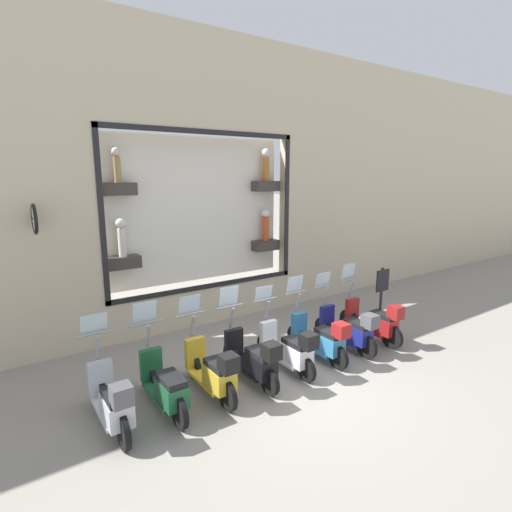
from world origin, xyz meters
name	(u,v)px	position (x,y,z in m)	size (l,w,h in m)	color
ground_plane	(293,376)	(0.00, 0.00, 0.00)	(120.00, 120.00, 0.00)	gray
building_facade	(202,182)	(3.60, 0.00, 3.62)	(1.21, 36.00, 7.14)	beige
scooter_red_0	(375,321)	(0.24, -2.62, 0.49)	(1.81, 0.61, 1.69)	black
scooter_navy_1	(350,330)	(0.23, -1.78, 0.47)	(1.80, 0.61, 1.58)	black
scooter_teal_2	(321,339)	(0.23, -0.94, 0.47)	(1.80, 0.60, 1.62)	black
scooter_white_3	(290,349)	(0.22, -0.09, 0.46)	(1.79, 0.61, 1.52)	black
scooter_black_4	(254,359)	(0.23, 0.75, 0.47)	(1.80, 0.60, 1.65)	black
scooter_yellow_5	(213,371)	(0.23, 1.59, 0.48)	(1.80, 0.60, 1.61)	black
scooter_green_6	(165,386)	(0.30, 2.43, 0.44)	(1.80, 0.61, 1.65)	black
scooter_silver_7	(113,402)	(0.24, 3.27, 0.48)	(1.81, 0.61, 1.60)	black
shop_sign_post	(381,295)	(0.79, -3.51, 0.81)	(0.36, 0.45, 1.53)	#232326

